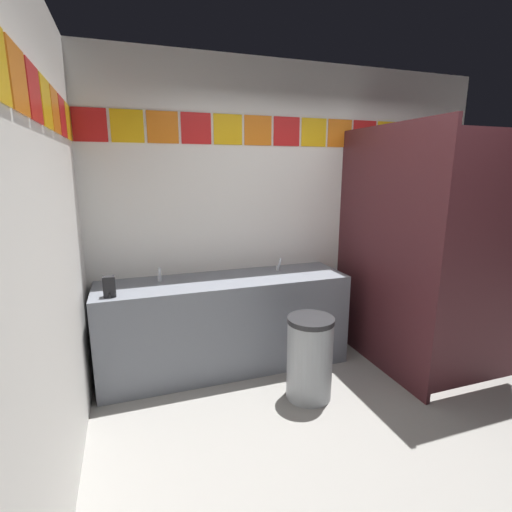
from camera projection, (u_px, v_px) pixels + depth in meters
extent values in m
plane|color=gray|center=(392.00, 436.00, 2.61)|extent=(8.81, 8.81, 0.00)
cube|color=white|center=(296.00, 211.00, 3.82)|extent=(4.01, 0.08, 2.79)
cube|color=red|center=(90.00, 125.00, 3.03)|extent=(0.26, 0.01, 0.26)
cube|color=yellow|center=(127.00, 126.00, 3.12)|extent=(0.26, 0.01, 0.26)
cube|color=orange|center=(163.00, 127.00, 3.21)|extent=(0.26, 0.01, 0.26)
cube|color=red|center=(196.00, 128.00, 3.30)|extent=(0.26, 0.01, 0.26)
cube|color=yellow|center=(228.00, 129.00, 3.39)|extent=(0.26, 0.01, 0.26)
cube|color=orange|center=(258.00, 131.00, 3.48)|extent=(0.26, 0.01, 0.26)
cube|color=red|center=(287.00, 131.00, 3.57)|extent=(0.26, 0.01, 0.26)
cube|color=yellow|center=(314.00, 132.00, 3.66)|extent=(0.26, 0.01, 0.26)
cube|color=orange|center=(340.00, 133.00, 3.75)|extent=(0.26, 0.01, 0.26)
cube|color=red|center=(364.00, 134.00, 3.84)|extent=(0.26, 0.01, 0.26)
cube|color=yellow|center=(388.00, 135.00, 3.93)|extent=(0.26, 0.01, 0.26)
cube|color=orange|center=(410.00, 136.00, 4.02)|extent=(0.26, 0.01, 0.26)
cube|color=red|center=(432.00, 137.00, 4.11)|extent=(0.26, 0.01, 0.26)
cube|color=yellow|center=(453.00, 137.00, 4.20)|extent=(0.26, 0.01, 0.26)
cube|color=white|center=(30.00, 264.00, 1.66)|extent=(0.08, 3.21, 2.79)
cube|color=orange|center=(18.00, 79.00, 1.51)|extent=(0.01, 0.26, 0.26)
cube|color=red|center=(34.00, 93.00, 1.78)|extent=(0.01, 0.26, 0.26)
cube|color=yellow|center=(46.00, 103.00, 2.05)|extent=(0.01, 0.26, 0.26)
cube|color=orange|center=(55.00, 111.00, 2.32)|extent=(0.01, 0.26, 0.26)
cube|color=red|center=(63.00, 117.00, 2.59)|extent=(0.01, 0.26, 0.26)
cube|color=yellow|center=(68.00, 122.00, 2.86)|extent=(0.01, 0.26, 0.26)
cube|color=slate|center=(225.00, 323.00, 3.46)|extent=(2.22, 0.60, 0.85)
cube|color=slate|center=(217.00, 275.00, 3.64)|extent=(2.22, 0.03, 0.08)
cylinder|color=silver|center=(162.00, 292.00, 3.18)|extent=(0.34, 0.34, 0.10)
cylinder|color=silver|center=(283.00, 280.00, 3.52)|extent=(0.34, 0.34, 0.10)
cylinder|color=silver|center=(160.00, 279.00, 3.29)|extent=(0.04, 0.04, 0.05)
cylinder|color=silver|center=(160.00, 272.00, 3.23)|extent=(0.02, 0.06, 0.09)
cylinder|color=silver|center=(278.00, 268.00, 3.63)|extent=(0.04, 0.04, 0.05)
cylinder|color=silver|center=(280.00, 262.00, 3.57)|extent=(0.02, 0.06, 0.09)
cube|color=black|center=(109.00, 287.00, 2.88)|extent=(0.09, 0.07, 0.16)
cylinder|color=black|center=(110.00, 296.00, 2.85)|extent=(0.02, 0.02, 0.03)
cube|color=#471E23|center=(382.00, 251.00, 3.36)|extent=(0.04, 1.40, 2.17)
cube|color=#471E23|center=(488.00, 265.00, 2.88)|extent=(0.90, 0.04, 2.00)
cylinder|color=silver|center=(445.00, 255.00, 2.72)|extent=(0.02, 0.02, 0.10)
cylinder|color=white|center=(406.00, 325.00, 3.99)|extent=(0.38, 0.38, 0.40)
torus|color=white|center=(408.00, 305.00, 3.94)|extent=(0.39, 0.39, 0.05)
cube|color=white|center=(396.00, 285.00, 4.10)|extent=(0.34, 0.17, 0.34)
cylinder|color=#999EA3|center=(309.00, 360.00, 3.01)|extent=(0.36, 0.36, 0.64)
cylinder|color=#262628|center=(311.00, 320.00, 2.93)|extent=(0.37, 0.37, 0.04)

